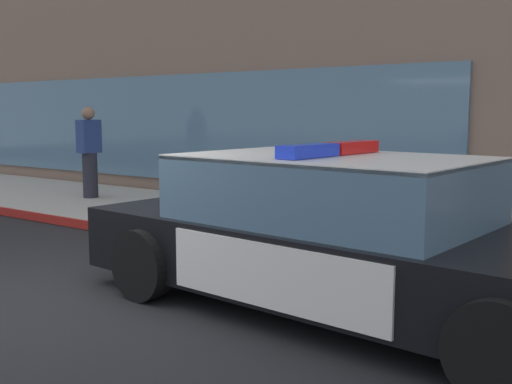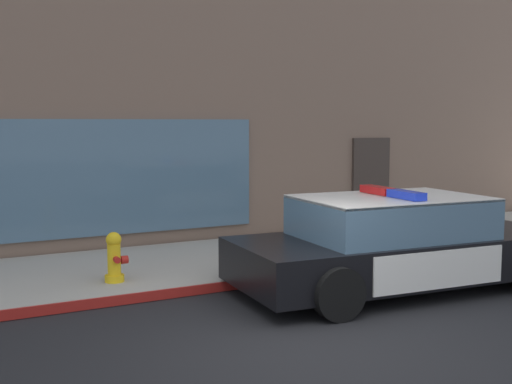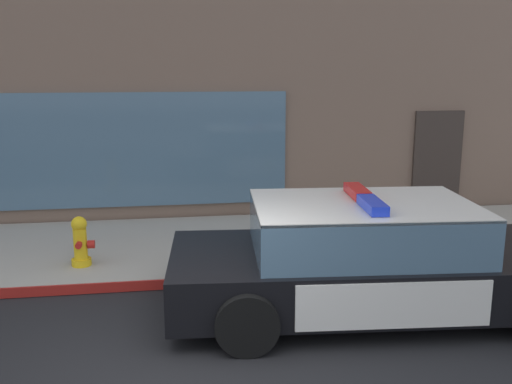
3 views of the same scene
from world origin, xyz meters
name	(u,v)px [view 2 (image 2 of 3)]	position (x,y,z in m)	size (l,w,h in m)	color
ground	(311,345)	(0.00, 0.00, 0.00)	(48.00, 48.00, 0.00)	black
sidewalk	(176,266)	(0.00, 4.12, 0.07)	(48.00, 3.20, 0.15)	#A39E93
curb_red_paint	(217,287)	(0.00, 2.50, 0.08)	(28.80, 0.04, 0.14)	maroon
police_cruiser	(398,244)	(2.43, 1.42, 0.68)	(5.13, 2.45, 1.49)	black
fire_hydrant	(114,258)	(-1.28, 3.24, 0.50)	(0.34, 0.39, 0.73)	gold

